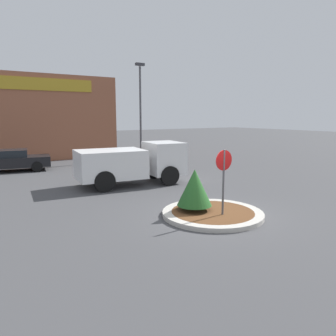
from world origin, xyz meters
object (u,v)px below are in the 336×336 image
at_px(stop_sign, 224,172).
at_px(parked_sedan_black, 13,160).
at_px(light_pole, 140,105).
at_px(utility_truck, 132,162).

relative_size(stop_sign, parked_sedan_black, 0.52).
bearing_deg(light_pole, utility_truck, -121.29).
bearing_deg(parked_sedan_black, light_pole, 14.88).
bearing_deg(utility_truck, stop_sign, -82.53).
xyz_separation_m(stop_sign, light_pole, (5.03, 14.91, 2.64)).
bearing_deg(light_pole, stop_sign, -108.63).
distance_m(utility_truck, parked_sedan_black, 8.79).
relative_size(utility_truck, light_pole, 0.75).
bearing_deg(parked_sedan_black, utility_truck, -49.46).
bearing_deg(light_pole, parked_sedan_black, -175.82).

